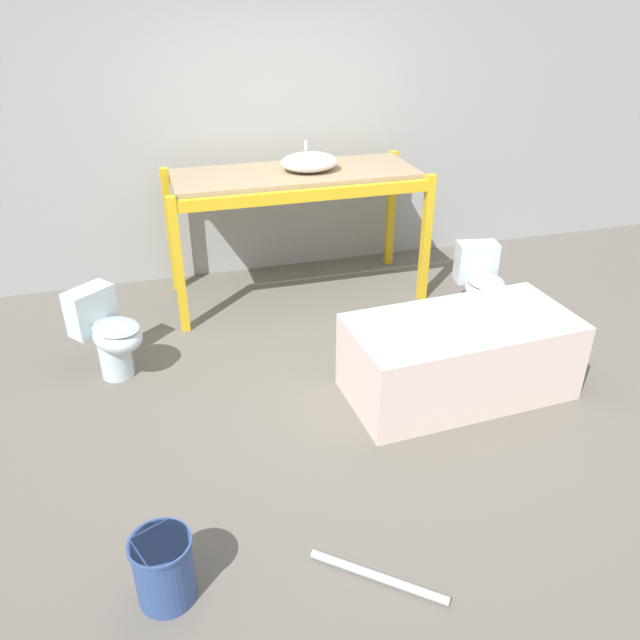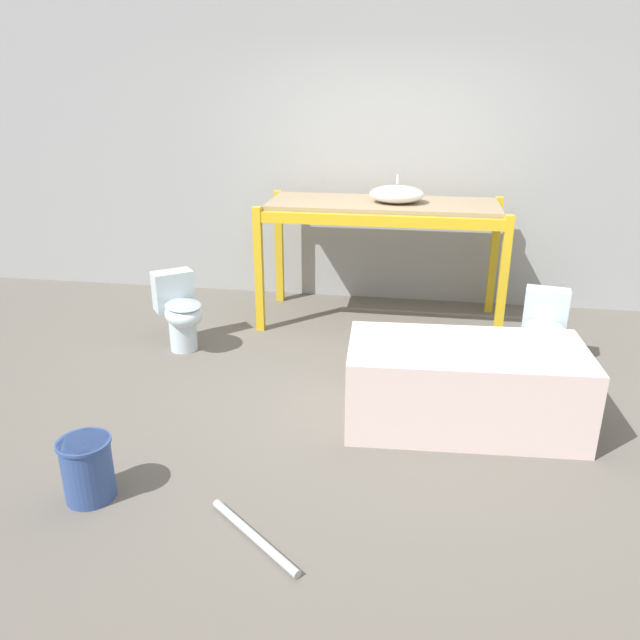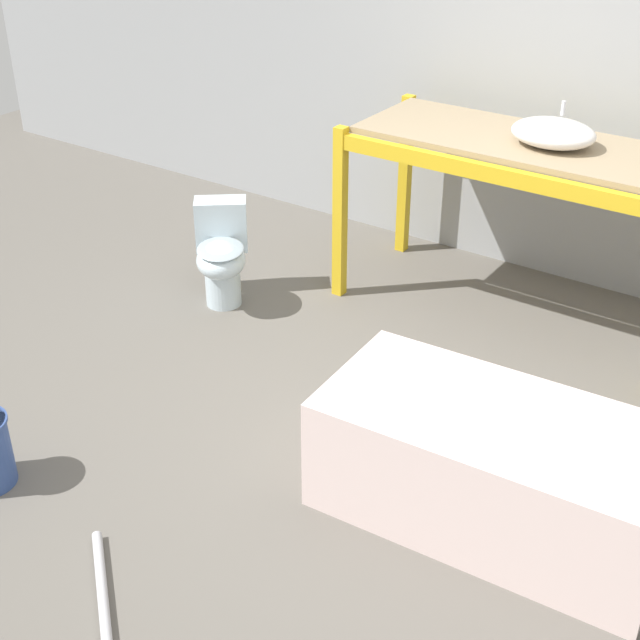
{
  "view_description": "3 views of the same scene",
  "coord_description": "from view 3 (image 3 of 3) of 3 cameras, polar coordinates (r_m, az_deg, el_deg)",
  "views": [
    {
      "loc": [
        -1.17,
        -3.55,
        2.5
      ],
      "look_at": [
        -0.21,
        -0.21,
        0.58
      ],
      "focal_mm": 35.0,
      "sensor_mm": 36.0,
      "label": 1
    },
    {
      "loc": [
        0.36,
        -4.09,
        2.13
      ],
      "look_at": [
        -0.26,
        -0.27,
        0.61
      ],
      "focal_mm": 35.0,
      "sensor_mm": 36.0,
      "label": 2
    },
    {
      "loc": [
        1.79,
        -3.3,
        2.73
      ],
      "look_at": [
        -0.24,
        -0.36,
        0.67
      ],
      "focal_mm": 50.0,
      "sensor_mm": 36.0,
      "label": 3
    }
  ],
  "objects": [
    {
      "name": "bathtub_main",
      "position": [
        3.92,
        11.06,
        -8.78
      ],
      "size": [
        1.53,
        0.81,
        0.55
      ],
      "rotation": [
        0.0,
        0.0,
        0.06
      ],
      "color": "silver",
      "rests_on": "ground_plane"
    },
    {
      "name": "ground_plane",
      "position": [
        4.64,
        4.99,
        -6.24
      ],
      "size": [
        12.0,
        12.0,
        0.0
      ],
      "primitive_type": "plane",
      "color": "#666059"
    },
    {
      "name": "toilet_near",
      "position": [
        5.57,
        -6.32,
        4.26
      ],
      "size": [
        0.57,
        0.61,
        0.63
      ],
      "rotation": [
        0.0,
        0.0,
        0.67
      ],
      "color": "silver",
      "rests_on": "ground_plane"
    },
    {
      "name": "loose_pipe",
      "position": [
        3.8,
        -13.76,
        -16.61
      ],
      "size": [
        0.55,
        0.47,
        0.04
      ],
      "color": "#B7B7BC",
      "rests_on": "ground_plane"
    },
    {
      "name": "shelving_rack",
      "position": [
        5.29,
        13.29,
        9.5
      ],
      "size": [
        2.13,
        0.87,
        1.11
      ],
      "color": "gold",
      "rests_on": "ground_plane"
    },
    {
      "name": "sink_basin",
      "position": [
        5.17,
        14.71,
        11.5
      ],
      "size": [
        0.47,
        0.38,
        0.23
      ],
      "color": "white",
      "rests_on": "shelving_rack"
    },
    {
      "name": "warehouse_wall_rear",
      "position": [
        5.75,
        16.58,
        17.43
      ],
      "size": [
        10.8,
        0.08,
        3.2
      ],
      "color": "#9EA0A3",
      "rests_on": "ground_plane"
    }
  ]
}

